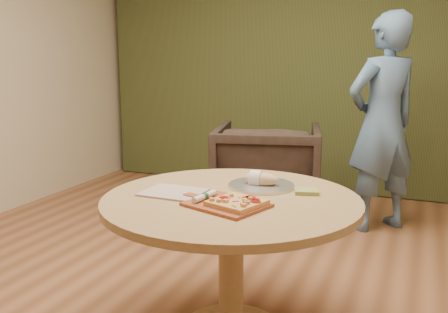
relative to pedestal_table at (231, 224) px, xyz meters
name	(u,v)px	position (x,y,z in m)	size (l,w,h in m)	color
room_shell	(200,64)	(-0.25, 0.19, 0.79)	(5.04, 6.04, 2.84)	#975D3C
curtain	(315,60)	(-0.25, 3.09, 0.79)	(4.80, 0.14, 2.78)	#303719
pedestal_table	(231,224)	(0.00, 0.00, 0.00)	(1.30, 1.30, 0.75)	tan
pizza_paddle	(225,204)	(0.03, -0.15, 0.15)	(0.47, 0.38, 0.01)	brown
flatbread_pizza	(237,202)	(0.09, -0.16, 0.17)	(0.28, 0.28, 0.04)	tan
cutlery_roll	(205,196)	(-0.09, -0.13, 0.17)	(0.06, 0.20, 0.03)	silver
newspaper	(173,192)	(-0.30, -0.05, 0.15)	(0.30, 0.25, 0.01)	silver
serving_tray	(261,185)	(0.08, 0.25, 0.15)	(0.36, 0.36, 0.02)	silver
bread_roll	(260,179)	(0.07, 0.25, 0.18)	(0.19, 0.09, 0.09)	tan
green_packet	(307,191)	(0.33, 0.21, 0.15)	(0.12, 0.10, 0.02)	olive
armchair	(267,166)	(-0.42, 1.98, -0.14)	(0.91, 0.85, 0.94)	black
person_standing	(382,123)	(0.55, 2.02, 0.29)	(0.66, 0.43, 1.80)	#4F7198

